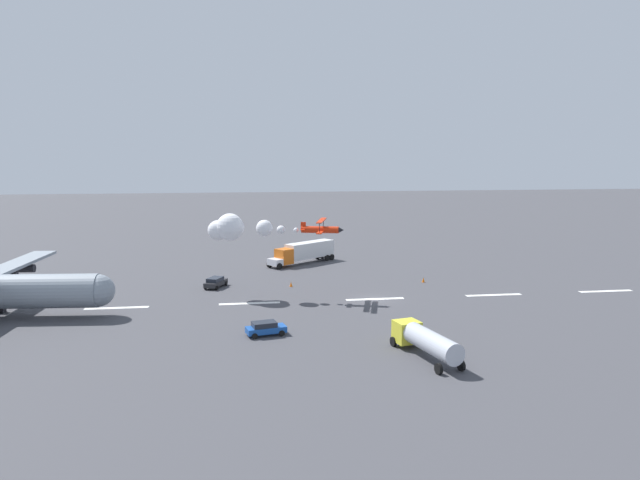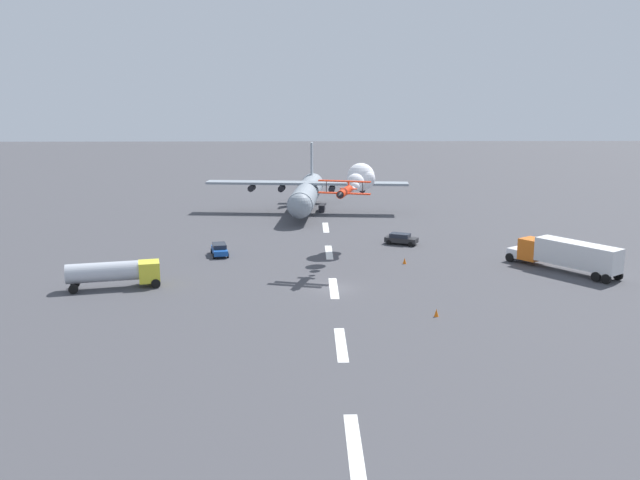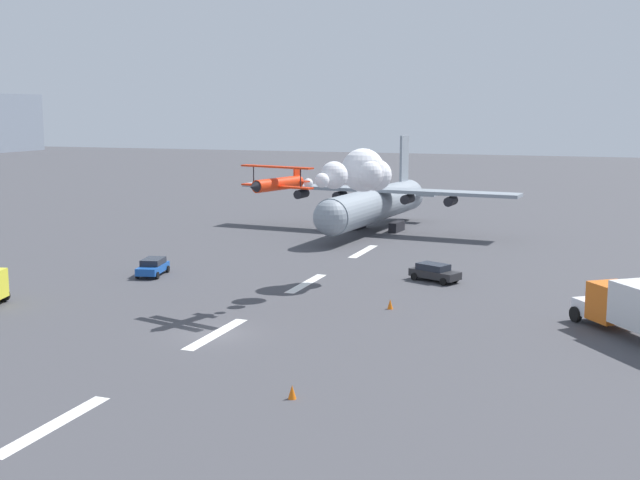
# 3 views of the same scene
# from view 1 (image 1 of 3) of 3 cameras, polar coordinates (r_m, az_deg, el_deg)

# --- Properties ---
(ground_plane) EXTENTS (440.00, 440.00, 0.00)m
(ground_plane) POSITION_cam_1_polar(r_m,az_deg,el_deg) (81.95, 5.25, -5.61)
(ground_plane) COLOR #424247
(ground_plane) RESTS_ON ground
(runway_stripe_1) EXTENTS (8.00, 0.90, 0.01)m
(runway_stripe_1) POSITION_cam_1_polar(r_m,az_deg,el_deg) (95.37, 25.50, -4.41)
(runway_stripe_1) COLOR white
(runway_stripe_1) RESTS_ON ground
(runway_stripe_2) EXTENTS (8.00, 0.90, 0.01)m
(runway_stripe_2) POSITION_cam_1_polar(r_m,az_deg,el_deg) (87.29, 16.16, -5.04)
(runway_stripe_2) COLOR white
(runway_stripe_2) RESTS_ON ground
(runway_stripe_3) EXTENTS (8.00, 0.90, 0.01)m
(runway_stripe_3) POSITION_cam_1_polar(r_m,az_deg,el_deg) (81.95, 5.25, -5.61)
(runway_stripe_3) COLOR white
(runway_stripe_3) RESTS_ON ground
(runway_stripe_4) EXTENTS (8.00, 0.90, 0.01)m
(runway_stripe_4) POSITION_cam_1_polar(r_m,az_deg,el_deg) (79.89, -6.71, -6.00)
(runway_stripe_4) COLOR white
(runway_stripe_4) RESTS_ON ground
(runway_stripe_5) EXTENTS (8.00, 0.90, 0.01)m
(runway_stripe_5) POSITION_cam_1_polar(r_m,az_deg,el_deg) (81.37, -18.76, -6.13)
(runway_stripe_5) COLOR white
(runway_stripe_5) RESTS_ON ground
(stunt_biplane_red) EXTENTS (18.21, 7.90, 3.74)m
(stunt_biplane_red) POSITION_cam_1_polar(r_m,az_deg,el_deg) (82.20, -7.70, 1.14)
(stunt_biplane_red) COLOR red
(semi_truck_orange) EXTENTS (12.82, 10.65, 3.70)m
(semi_truck_orange) POSITION_cam_1_polar(r_m,az_deg,el_deg) (107.04, -1.53, -1.11)
(semi_truck_orange) COLOR silver
(semi_truck_orange) RESTS_ON ground
(fuel_tanker_truck) EXTENTS (4.88, 10.01, 2.90)m
(fuel_tanker_truck) POSITION_cam_1_polar(r_m,az_deg,el_deg) (59.51, 9.99, -9.37)
(fuel_tanker_truck) COLOR yellow
(fuel_tanker_truck) RESTS_ON ground
(followme_car_yellow) EXTENTS (3.47, 4.77, 1.52)m
(followme_car_yellow) POSITION_cam_1_polar(r_m,az_deg,el_deg) (89.60, -9.89, -3.96)
(followme_car_yellow) COLOR #262628
(followme_car_yellow) RESTS_ON ground
(airport_staff_sedan) EXTENTS (4.57, 2.76, 1.52)m
(airport_staff_sedan) POSITION_cam_1_polar(r_m,az_deg,el_deg) (66.04, -5.20, -8.33)
(airport_staff_sedan) COLOR #194CA5
(airport_staff_sedan) RESTS_ON ground
(traffic_cone_near) EXTENTS (0.44, 0.44, 0.75)m
(traffic_cone_near) POSITION_cam_1_polar(r_m,az_deg,el_deg) (93.19, 9.79, -3.75)
(traffic_cone_near) COLOR orange
(traffic_cone_near) RESTS_ON ground
(traffic_cone_far) EXTENTS (0.44, 0.44, 0.75)m
(traffic_cone_far) POSITION_cam_1_polar(r_m,az_deg,el_deg) (88.99, -2.77, -4.21)
(traffic_cone_far) COLOR orange
(traffic_cone_far) RESTS_ON ground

